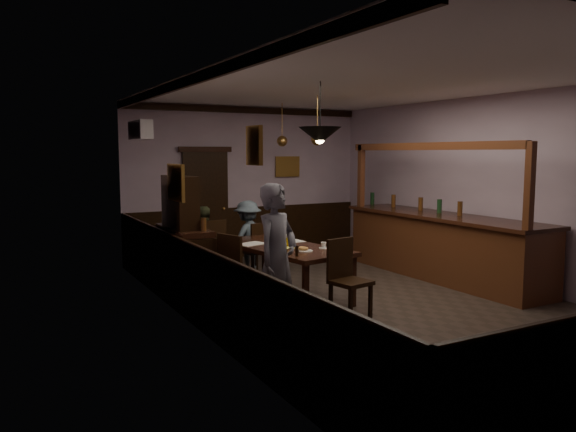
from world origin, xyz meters
TOP-DOWN VIEW (x-y plane):
  - room at (0.00, 0.00)m, footprint 5.01×8.01m
  - dining_table at (-0.90, 0.79)m, footprint 1.36×2.34m
  - chair_far_left at (-1.57, 1.96)m, footprint 0.45×0.45m
  - chair_far_right at (-0.67, 2.13)m, footprint 0.47×0.47m
  - chair_near at (-0.68, -0.50)m, footprint 0.51×0.51m
  - chair_side at (-1.78, 0.42)m, footprint 0.57×0.57m
  - person_standing at (-1.72, -0.62)m, footprint 0.76×0.67m
  - person_seated_left at (-1.61, 2.24)m, footprint 0.67×0.56m
  - person_seated_right at (-0.72, 2.40)m, footprint 0.93×0.73m
  - newspaper_left at (-1.24, 1.12)m, footprint 0.49×0.41m
  - newspaper_right at (-0.65, 1.05)m, footprint 0.44×0.33m
  - napkin at (-0.91, 0.58)m, footprint 0.17×0.17m
  - saucer at (-0.50, 0.29)m, footprint 0.15×0.15m
  - coffee_cup at (-0.50, 0.32)m, footprint 0.09×0.09m
  - pastry_plate at (-0.86, 0.22)m, footprint 0.22×0.22m
  - pastry_ring_a at (-0.86, 0.25)m, footprint 0.13×0.13m
  - pastry_ring_b at (-0.86, 0.28)m, footprint 0.13×0.13m
  - soda_can at (-0.86, 0.75)m, footprint 0.07×0.07m
  - beer_glass at (-1.13, 0.77)m, footprint 0.06×0.06m
  - water_glass at (-0.81, 0.90)m, footprint 0.06×0.06m
  - pepper_mill at (-1.12, -0.02)m, footprint 0.04×0.04m
  - sideboard at (-2.21, 1.30)m, footprint 0.48×1.34m
  - bar_counter at (1.99, 0.60)m, footprint 0.93×4.00m
  - door_back at (-0.90, 3.95)m, footprint 0.90×0.06m
  - ac_unit at (-2.38, 2.90)m, footprint 0.20×0.85m
  - picture_left_small at (-2.46, -1.60)m, footprint 0.04×0.28m
  - picture_left_large at (-2.46, 0.80)m, footprint 0.04×0.62m
  - picture_back at (0.90, 3.96)m, footprint 0.55×0.04m
  - pendant_iron at (-0.76, 0.01)m, footprint 0.56×0.56m
  - pendant_brass_mid at (0.10, 1.48)m, footprint 0.20×0.20m
  - pendant_brass_far at (0.30, 3.06)m, footprint 0.20×0.20m

SIDE VIEW (x-z plane):
  - chair_far_right at x=-0.67m, z-range 0.04..0.97m
  - chair_near at x=-0.68m, z-range 0.05..1.05m
  - chair_side at x=-1.78m, z-range 0.05..1.08m
  - chair_far_left at x=-1.57m, z-range 0.05..1.09m
  - bar_counter at x=1.99m, z-range -0.55..1.69m
  - person_seated_left at x=-1.61m, z-range 0.00..1.23m
  - person_seated_right at x=-0.72m, z-range 0.00..1.27m
  - dining_table at x=-0.90m, z-range 0.31..1.06m
  - sideboard at x=-2.21m, z-range -0.18..1.59m
  - napkin at x=-0.91m, z-range 0.75..0.75m
  - newspaper_left at x=-1.24m, z-range 0.75..0.76m
  - newspaper_right at x=-0.65m, z-range 0.75..0.76m
  - saucer at x=-0.50m, z-range 0.75..0.76m
  - pastry_plate at x=-0.86m, z-range 0.75..0.76m
  - pastry_ring_a at x=-0.86m, z-range 0.77..0.81m
  - pastry_ring_b at x=-0.86m, z-range 0.77..0.81m
  - coffee_cup at x=-0.50m, z-range 0.76..0.84m
  - soda_can at x=-0.86m, z-range 0.75..0.87m
  - pepper_mill at x=-1.12m, z-range 0.75..0.89m
  - water_glass at x=-0.81m, z-range 0.75..0.90m
  - beer_glass at x=-1.13m, z-range 0.75..0.95m
  - person_standing at x=-1.72m, z-range 0.00..1.74m
  - door_back at x=-0.90m, z-range 0.00..2.10m
  - room at x=0.00m, z-range -0.01..3.01m
  - picture_left_large at x=-2.46m, z-range 1.46..1.94m
  - picture_back at x=0.90m, z-range 1.59..2.01m
  - picture_left_small at x=-2.46m, z-range 1.97..2.33m
  - pendant_brass_mid at x=0.10m, z-range 1.89..2.70m
  - pendant_brass_far at x=0.30m, z-range 1.89..2.70m
  - pendant_iron at x=-0.76m, z-range 1.91..2.71m
  - ac_unit at x=-2.38m, z-range 2.30..2.60m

